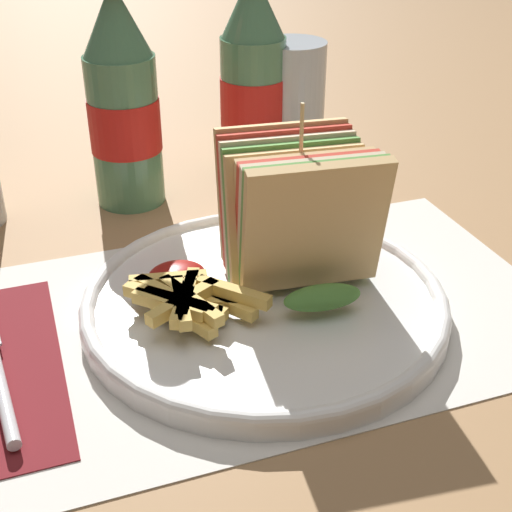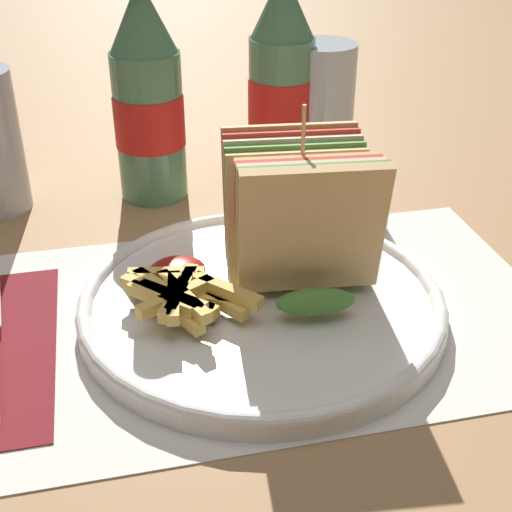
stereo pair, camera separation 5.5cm
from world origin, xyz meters
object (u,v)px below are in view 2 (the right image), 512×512
at_px(club_sandwich, 301,217).
at_px(plate_main, 262,302).
at_px(coke_bottle_near, 148,99).
at_px(glass_near, 320,117).
at_px(coke_bottle_far, 281,82).

bearing_deg(club_sandwich, plate_main, -152.32).
height_order(coke_bottle_near, glass_near, coke_bottle_near).
bearing_deg(coke_bottle_far, coke_bottle_near, -169.44).
distance_m(club_sandwich, coke_bottle_near, 0.24).
height_order(coke_bottle_near, coke_bottle_far, same).
xyz_separation_m(plate_main, club_sandwich, (0.03, 0.02, 0.06)).
relative_size(coke_bottle_near, glass_near, 1.71).
bearing_deg(coke_bottle_far, glass_near, 3.71).
bearing_deg(plate_main, coke_bottle_far, 72.62).
xyz_separation_m(coke_bottle_near, coke_bottle_far, (0.14, 0.03, 0.00)).
distance_m(coke_bottle_near, coke_bottle_far, 0.14).
relative_size(coke_bottle_far, glass_near, 1.71).
distance_m(plate_main, coke_bottle_far, 0.29).
relative_size(plate_main, coke_bottle_near, 1.19).
height_order(plate_main, glass_near, glass_near).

